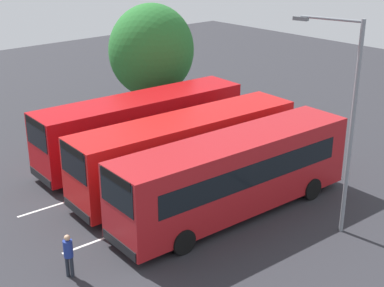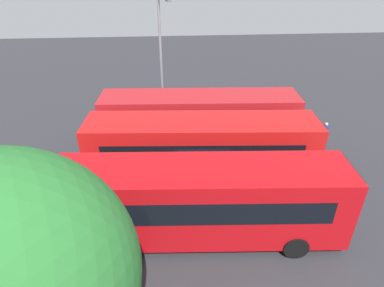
# 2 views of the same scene
# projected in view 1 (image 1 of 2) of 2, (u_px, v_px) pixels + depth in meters

# --- Properties ---
(ground_plane) EXTENTS (70.23, 70.23, 0.00)m
(ground_plane) POSITION_uv_depth(u_px,v_px,m) (185.00, 184.00, 25.63)
(ground_plane) COLOR #2B2B30
(bus_far_left) EXTENTS (11.18, 3.06, 3.32)m
(bus_far_left) POSITION_uv_depth(u_px,v_px,m) (142.00, 126.00, 27.73)
(bus_far_left) COLOR #B70C11
(bus_far_left) RESTS_ON ground
(bus_center_left) EXTENTS (11.19, 3.13, 3.32)m
(bus_center_left) POSITION_uv_depth(u_px,v_px,m) (187.00, 150.00, 24.73)
(bus_center_left) COLOR red
(bus_center_left) RESTS_ON ground
(bus_center_right) EXTENTS (11.17, 2.98, 3.32)m
(bus_center_right) POSITION_uv_depth(u_px,v_px,m) (234.00, 173.00, 22.38)
(bus_center_right) COLOR #AD191E
(bus_center_right) RESTS_ON ground
(pedestrian) EXTENTS (0.45, 0.45, 1.60)m
(pedestrian) POSITION_uv_depth(u_px,v_px,m) (68.00, 252.00, 18.50)
(pedestrian) COLOR #232833
(pedestrian) RESTS_ON ground
(street_lamp) EXTENTS (0.80, 2.60, 8.18)m
(street_lamp) POSITION_uv_depth(u_px,v_px,m) (346.00, 115.00, 20.13)
(street_lamp) COLOR gray
(street_lamp) RESTS_ON ground
(depot_tree) EXTENTS (5.28, 4.76, 7.06)m
(depot_tree) POSITION_uv_depth(u_px,v_px,m) (152.00, 51.00, 33.05)
(depot_tree) COLOR #4C3823
(depot_tree) RESTS_ON ground
(lane_stripe_outer_left) EXTENTS (14.43, 0.84, 0.01)m
(lane_stripe_outer_left) POSITION_uv_depth(u_px,v_px,m) (161.00, 172.00, 26.91)
(lane_stripe_outer_left) COLOR silver
(lane_stripe_outer_left) RESTS_ON ground
(lane_stripe_inner_left) EXTENTS (14.43, 0.84, 0.01)m
(lane_stripe_inner_left) POSITION_uv_depth(u_px,v_px,m) (213.00, 198.00, 24.35)
(lane_stripe_inner_left) COLOR silver
(lane_stripe_inner_left) RESTS_ON ground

